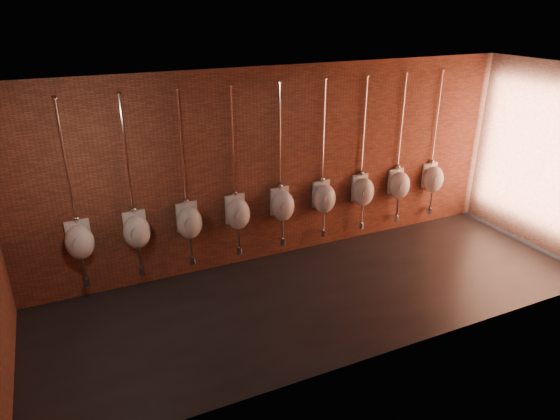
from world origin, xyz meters
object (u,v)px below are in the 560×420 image
(urinal_0, at_px, (80,241))
(urinal_2, at_px, (189,222))
(urinal_1, at_px, (137,231))
(urinal_6, at_px, (363,191))
(urinal_5, at_px, (324,198))
(urinal_8, at_px, (433,179))
(urinal_3, at_px, (238,213))
(urinal_4, at_px, (283,205))
(urinal_7, at_px, (399,185))

(urinal_0, height_order, urinal_2, same)
(urinal_1, distance_m, urinal_6, 3.96)
(urinal_1, height_order, urinal_5, same)
(urinal_2, height_order, urinal_5, same)
(urinal_6, height_order, urinal_8, same)
(urinal_6, bearing_deg, urinal_8, 0.00)
(urinal_0, xyz_separation_m, urinal_8, (6.34, 0.00, 0.00))
(urinal_1, bearing_deg, urinal_5, 0.00)
(urinal_5, height_order, urinal_6, same)
(urinal_3, xyz_separation_m, urinal_5, (1.58, 0.00, 0.00))
(urinal_3, distance_m, urinal_6, 2.38)
(urinal_0, bearing_deg, urinal_8, 0.00)
(urinal_4, relative_size, urinal_8, 1.00)
(urinal_1, height_order, urinal_2, same)
(urinal_3, height_order, urinal_7, same)
(urinal_1, height_order, urinal_8, same)
(urinal_1, relative_size, urinal_6, 1.00)
(urinal_0, distance_m, urinal_6, 4.75)
(urinal_3, bearing_deg, urinal_4, 0.00)
(urinal_4, height_order, urinal_6, same)
(urinal_2, bearing_deg, urinal_3, 0.00)
(urinal_4, relative_size, urinal_5, 1.00)
(urinal_3, bearing_deg, urinal_7, 0.00)
(urinal_0, relative_size, urinal_1, 1.00)
(urinal_4, bearing_deg, urinal_0, 180.00)
(urinal_1, distance_m, urinal_3, 1.58)
(urinal_7, distance_m, urinal_8, 0.79)
(urinal_1, bearing_deg, urinal_0, 180.00)
(urinal_0, xyz_separation_m, urinal_2, (1.58, 0.00, 0.00))
(urinal_6, bearing_deg, urinal_7, 0.00)
(urinal_1, xyz_separation_m, urinal_2, (0.79, 0.00, 0.00))
(urinal_1, bearing_deg, urinal_2, 0.00)
(urinal_3, distance_m, urinal_5, 1.58)
(urinal_0, height_order, urinal_6, same)
(urinal_3, height_order, urinal_4, same)
(urinal_1, bearing_deg, urinal_6, 0.00)
(urinal_5, distance_m, urinal_6, 0.79)
(urinal_7, xyz_separation_m, urinal_8, (0.79, 0.00, 0.00))
(urinal_4, bearing_deg, urinal_5, 0.00)
(urinal_2, xyz_separation_m, urinal_6, (3.17, 0.00, 0.00))
(urinal_1, xyz_separation_m, urinal_5, (3.17, 0.00, 0.00))
(urinal_5, bearing_deg, urinal_1, 180.00)
(urinal_2, bearing_deg, urinal_4, 0.00)
(urinal_8, bearing_deg, urinal_0, 180.00)
(urinal_6, xyz_separation_m, urinal_7, (0.79, 0.00, 0.00))
(urinal_0, distance_m, urinal_1, 0.79)
(urinal_4, xyz_separation_m, urinal_8, (3.17, 0.00, 0.00))
(urinal_5, bearing_deg, urinal_0, 180.00)
(urinal_0, relative_size, urinal_6, 1.00)
(urinal_3, distance_m, urinal_7, 3.17)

